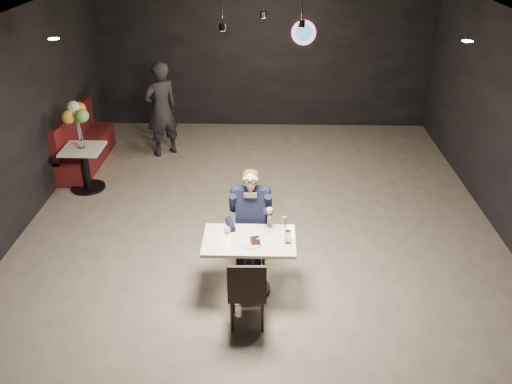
{
  "coord_description": "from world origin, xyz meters",
  "views": [
    {
      "loc": [
        0.13,
        -6.84,
        4.22
      ],
      "look_at": [
        -0.04,
        -0.81,
        1.07
      ],
      "focal_mm": 38.0,
      "sensor_mm": 36.0,
      "label": 1
    }
  ],
  "objects_px": {
    "seated_man": "(251,218)",
    "chair_far": "(251,235)",
    "main_table": "(249,265)",
    "side_table": "(85,167)",
    "passerby": "(161,110)",
    "sundae_glass": "(288,237)",
    "balloon_vase": "(82,144)",
    "chair_near": "(247,289)",
    "booth_bench": "(85,139)"
  },
  "relations": [
    {
      "from": "seated_man",
      "to": "balloon_vase",
      "type": "height_order",
      "value": "seated_man"
    },
    {
      "from": "balloon_vase",
      "to": "main_table",
      "type": "bearing_deg",
      "value": -43.54
    },
    {
      "from": "seated_man",
      "to": "chair_far",
      "type": "bearing_deg",
      "value": 180.0
    },
    {
      "from": "main_table",
      "to": "chair_far",
      "type": "xyz_separation_m",
      "value": [
        -0.0,
        0.55,
        0.09
      ]
    },
    {
      "from": "passerby",
      "to": "balloon_vase",
      "type": "bearing_deg",
      "value": 17.59
    },
    {
      "from": "booth_bench",
      "to": "balloon_vase",
      "type": "height_order",
      "value": "booth_bench"
    },
    {
      "from": "seated_man",
      "to": "side_table",
      "type": "height_order",
      "value": "seated_man"
    },
    {
      "from": "chair_near",
      "to": "side_table",
      "type": "xyz_separation_m",
      "value": [
        -2.85,
        3.29,
        -0.06
      ]
    },
    {
      "from": "chair_far",
      "to": "sundae_glass",
      "type": "height_order",
      "value": "chair_far"
    },
    {
      "from": "passerby",
      "to": "side_table",
      "type": "bearing_deg",
      "value": 17.59
    },
    {
      "from": "chair_near",
      "to": "sundae_glass",
      "type": "height_order",
      "value": "chair_near"
    },
    {
      "from": "booth_bench",
      "to": "chair_near",
      "type": "bearing_deg",
      "value": -53.71
    },
    {
      "from": "main_table",
      "to": "seated_man",
      "type": "bearing_deg",
      "value": 90.0
    },
    {
      "from": "seated_man",
      "to": "booth_bench",
      "type": "height_order",
      "value": "seated_man"
    },
    {
      "from": "booth_bench",
      "to": "passerby",
      "type": "bearing_deg",
      "value": 20.93
    },
    {
      "from": "chair_near",
      "to": "balloon_vase",
      "type": "xyz_separation_m",
      "value": [
        -2.85,
        3.29,
        0.36
      ]
    },
    {
      "from": "main_table",
      "to": "passerby",
      "type": "height_order",
      "value": "passerby"
    },
    {
      "from": "chair_far",
      "to": "seated_man",
      "type": "bearing_deg",
      "value": 0.0
    },
    {
      "from": "chair_far",
      "to": "booth_bench",
      "type": "distance_m",
      "value": 4.46
    },
    {
      "from": "sundae_glass",
      "to": "balloon_vase",
      "type": "bearing_deg",
      "value": 140.01
    },
    {
      "from": "balloon_vase",
      "to": "side_table",
      "type": "bearing_deg",
      "value": 0.0
    },
    {
      "from": "chair_near",
      "to": "chair_far",
      "type": "bearing_deg",
      "value": 88.85
    },
    {
      "from": "booth_bench",
      "to": "balloon_vase",
      "type": "relative_size",
      "value": 13.98
    },
    {
      "from": "chair_far",
      "to": "side_table",
      "type": "bearing_deg",
      "value": 142.87
    },
    {
      "from": "sundae_glass",
      "to": "balloon_vase",
      "type": "height_order",
      "value": "sundae_glass"
    },
    {
      "from": "booth_bench",
      "to": "passerby",
      "type": "xyz_separation_m",
      "value": [
        1.34,
        0.51,
        0.4
      ]
    },
    {
      "from": "booth_bench",
      "to": "balloon_vase",
      "type": "distance_m",
      "value": 1.09
    },
    {
      "from": "chair_far",
      "to": "sundae_glass",
      "type": "xyz_separation_m",
      "value": [
        0.46,
        -0.61,
        0.37
      ]
    },
    {
      "from": "main_table",
      "to": "side_table",
      "type": "distance_m",
      "value": 3.93
    },
    {
      "from": "main_table",
      "to": "seated_man",
      "type": "height_order",
      "value": "seated_man"
    },
    {
      "from": "main_table",
      "to": "side_table",
      "type": "relative_size",
      "value": 1.36
    },
    {
      "from": "chair_far",
      "to": "passerby",
      "type": "bearing_deg",
      "value": 116.19
    },
    {
      "from": "sundae_glass",
      "to": "passerby",
      "type": "xyz_separation_m",
      "value": [
        -2.26,
        4.29,
        0.07
      ]
    },
    {
      "from": "seated_man",
      "to": "main_table",
      "type": "bearing_deg",
      "value": -90.0
    },
    {
      "from": "chair_near",
      "to": "passerby",
      "type": "relative_size",
      "value": 0.51
    },
    {
      "from": "sundae_glass",
      "to": "chair_near",
      "type": "bearing_deg",
      "value": -131.44
    },
    {
      "from": "sundae_glass",
      "to": "booth_bench",
      "type": "relative_size",
      "value": 0.08
    },
    {
      "from": "seated_man",
      "to": "balloon_vase",
      "type": "bearing_deg",
      "value": 142.87
    },
    {
      "from": "side_table",
      "to": "sundae_glass",
      "type": "bearing_deg",
      "value": -39.99
    },
    {
      "from": "chair_far",
      "to": "chair_near",
      "type": "xyz_separation_m",
      "value": [
        0.0,
        -1.13,
        0.0
      ]
    },
    {
      "from": "chair_far",
      "to": "sundae_glass",
      "type": "distance_m",
      "value": 0.85
    },
    {
      "from": "main_table",
      "to": "passerby",
      "type": "relative_size",
      "value": 0.61
    },
    {
      "from": "seated_man",
      "to": "passerby",
      "type": "distance_m",
      "value": 4.1
    },
    {
      "from": "main_table",
      "to": "booth_bench",
      "type": "bearing_deg",
      "value": 130.35
    },
    {
      "from": "main_table",
      "to": "side_table",
      "type": "height_order",
      "value": "side_table"
    },
    {
      "from": "seated_man",
      "to": "chair_near",
      "type": "bearing_deg",
      "value": -90.0
    },
    {
      "from": "sundae_glass",
      "to": "main_table",
      "type": "bearing_deg",
      "value": 171.97
    },
    {
      "from": "balloon_vase",
      "to": "passerby",
      "type": "bearing_deg",
      "value": 55.42
    },
    {
      "from": "balloon_vase",
      "to": "passerby",
      "type": "xyz_separation_m",
      "value": [
        1.04,
        1.51,
        0.08
      ]
    },
    {
      "from": "booth_bench",
      "to": "balloon_vase",
      "type": "xyz_separation_m",
      "value": [
        0.3,
        -1.0,
        0.32
      ]
    }
  ]
}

